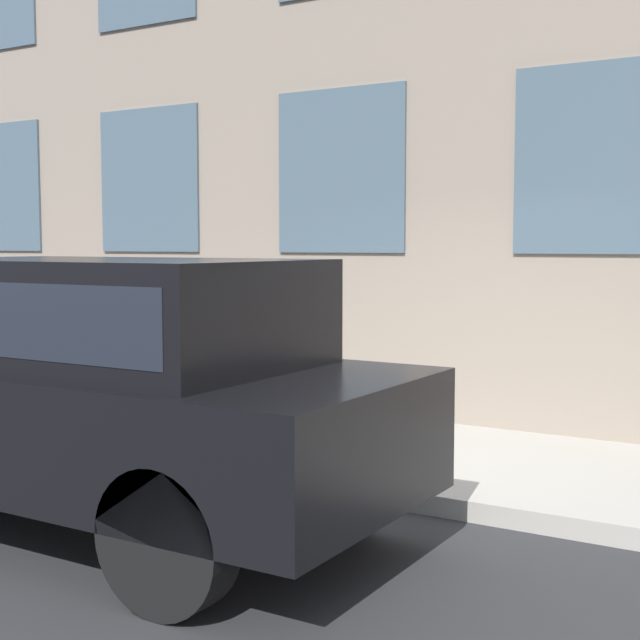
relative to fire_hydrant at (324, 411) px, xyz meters
name	(u,v)px	position (x,y,z in m)	size (l,w,h in m)	color
ground_plane	(330,499)	(-0.37, -0.28, -0.60)	(80.00, 80.00, 0.00)	#2D2D30
sidewalk	(401,456)	(0.88, -0.28, -0.52)	(2.49, 60.00, 0.15)	#B2ADA3
fire_hydrant	(324,411)	(0.00, 0.00, 0.00)	(0.32, 0.44, 0.86)	#2D7260
person	(316,367)	(0.59, 0.43, 0.27)	(0.29, 0.19, 1.19)	#232328
parked_truck_black_near	(90,375)	(-1.84, 0.76, 0.48)	(1.90, 4.63, 1.86)	black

